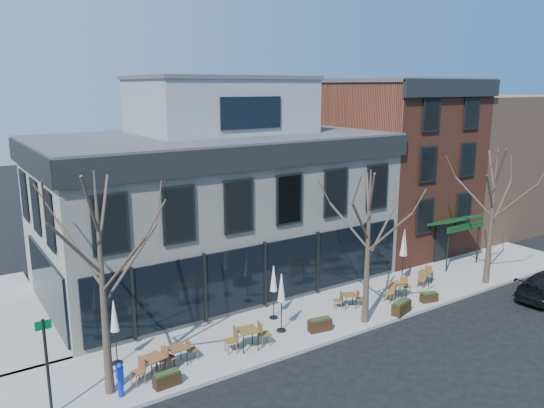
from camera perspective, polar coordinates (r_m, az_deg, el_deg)
ground at (r=26.44m, az=-0.86°, el=-11.33°), size 120.00×120.00×0.00m
sidewalk_front at (r=26.64m, az=7.72°, el=-11.09°), size 33.50×4.70×0.15m
corner_building at (r=29.23m, az=-6.12°, el=0.68°), size 18.39×10.39×11.10m
red_brick_building at (r=36.67m, az=12.19°, el=4.34°), size 8.20×11.78×11.18m
bg_building at (r=44.99m, az=20.23°, el=4.51°), size 12.00×12.00×10.00m
tree_corner at (r=18.90m, az=-17.76°, el=-8.06°), size 3.93×3.98×7.92m
tree_mid at (r=23.99m, az=10.30°, el=-4.40°), size 3.50×3.55×7.04m
tree_right at (r=30.68m, az=22.60°, el=-1.01°), size 3.72×3.77×7.48m
sign_pole at (r=19.13m, az=-23.06°, el=-15.36°), size 0.50×0.10×3.40m
call_box at (r=19.98m, az=-16.02°, el=-17.60°), size 0.26×0.26×1.29m
cafe_set_0 at (r=20.93m, az=-12.60°, el=-16.48°), size 1.93×0.91×0.99m
cafe_set_1 at (r=21.58m, az=-10.13°, el=-15.57°), size 1.71×0.71×0.89m
cafe_set_2 at (r=22.38m, az=-2.61°, el=-14.05°), size 2.05×0.92×1.05m
cafe_set_3 at (r=26.47m, az=8.32°, el=-10.08°), size 1.60×0.99×0.83m
cafe_set_4 at (r=27.92m, az=13.35°, el=-8.89°), size 1.93×0.85×0.99m
cafe_set_5 at (r=30.25m, az=16.18°, el=-7.47°), size 1.71×1.02×0.89m
umbrella_0 at (r=21.58m, az=-16.59°, el=-11.84°), size 0.42×0.42×2.61m
umbrella_1 at (r=23.28m, az=1.02°, el=-9.32°), size 0.43×0.43×2.67m
umbrella_2 at (r=24.54m, az=0.17°, el=-8.32°), size 0.41×0.41×2.57m
umbrella_4 at (r=29.45m, az=13.99°, el=-4.37°), size 0.49×0.49×3.08m
planter_0 at (r=20.40m, az=-11.23°, el=-17.99°), size 0.99×0.43×0.55m
planter_1 at (r=24.04m, az=5.18°, el=-12.79°), size 1.10×0.59×0.58m
planter_2 at (r=26.32m, az=13.75°, el=-10.72°), size 1.22×0.73×0.64m
planter_3 at (r=28.03m, az=16.53°, el=-9.57°), size 0.94×0.58×0.49m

